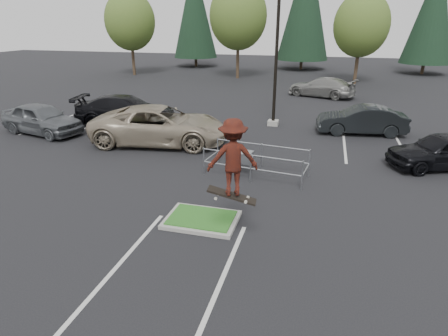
% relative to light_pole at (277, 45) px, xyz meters
% --- Properties ---
extents(ground, '(120.00, 120.00, 0.00)m').
position_rel_light_pole_xyz_m(ground, '(-0.50, -12.00, -4.56)').
color(ground, black).
rests_on(ground, ground).
extents(grass_median, '(2.20, 1.60, 0.16)m').
position_rel_light_pole_xyz_m(grass_median, '(-0.50, -12.00, -4.48)').
color(grass_median, '#9D9A92').
rests_on(grass_median, ground).
extents(stall_lines, '(22.62, 17.60, 0.01)m').
position_rel_light_pole_xyz_m(stall_lines, '(-1.85, -5.98, -4.56)').
color(stall_lines, silver).
rests_on(stall_lines, ground).
extents(light_pole, '(0.70, 0.60, 10.12)m').
position_rel_light_pole_xyz_m(light_pole, '(0.00, 0.00, 0.00)').
color(light_pole, '#9D9A92').
rests_on(light_pole, ground).
extents(decid_a, '(5.44, 5.44, 8.91)m').
position_rel_light_pole_xyz_m(decid_a, '(-18.51, 18.03, 1.02)').
color(decid_a, '#38281C').
rests_on(decid_a, ground).
extents(decid_b, '(5.89, 5.89, 9.64)m').
position_rel_light_pole_xyz_m(decid_b, '(-6.51, 18.53, 1.48)').
color(decid_b, '#38281C').
rests_on(decid_b, ground).
extents(decid_c, '(5.12, 5.12, 8.38)m').
position_rel_light_pole_xyz_m(decid_c, '(5.49, 17.83, 0.69)').
color(decid_c, '#38281C').
rests_on(decid_c, ground).
extents(conif_a, '(5.72, 5.72, 13.00)m').
position_rel_light_pole_xyz_m(conif_a, '(-14.50, 28.00, 2.54)').
color(conif_a, '#38281C').
rests_on(conif_a, ground).
extents(conif_b, '(6.38, 6.38, 14.50)m').
position_rel_light_pole_xyz_m(conif_b, '(-0.50, 28.50, 3.29)').
color(conif_b, '#38281C').
rests_on(conif_b, ground).
extents(conif_c, '(5.50, 5.50, 12.50)m').
position_rel_light_pole_xyz_m(conif_c, '(13.50, 27.50, 2.29)').
color(conif_c, '#38281C').
rests_on(conif_c, ground).
extents(cart_corral, '(4.14, 1.94, 1.13)m').
position_rel_light_pole_xyz_m(cart_corral, '(-0.01, -7.83, -3.85)').
color(cart_corral, '#96999E').
rests_on(cart_corral, ground).
extents(skateboarder, '(1.48, 1.16, 2.26)m').
position_rel_light_pole_xyz_m(skateboarder, '(0.70, -13.00, -2.00)').
color(skateboarder, black).
rests_on(skateboarder, ground).
extents(car_l_tan, '(7.13, 4.10, 1.87)m').
position_rel_light_pole_xyz_m(car_l_tan, '(-5.00, -5.00, -3.62)').
color(car_l_tan, gray).
rests_on(car_l_tan, ground).
extents(car_l_black, '(6.27, 3.47, 1.72)m').
position_rel_light_pole_xyz_m(car_l_black, '(-8.50, -2.06, -3.70)').
color(car_l_black, black).
rests_on(car_l_black, ground).
extents(car_l_grey, '(5.16, 2.97, 1.65)m').
position_rel_light_pole_xyz_m(car_l_grey, '(-12.00, -5.00, -3.73)').
color(car_l_grey, '#55595D').
rests_on(car_l_grey, ground).
extents(car_r_charc, '(4.83, 2.18, 1.54)m').
position_rel_light_pole_xyz_m(car_r_charc, '(4.86, -0.50, -3.79)').
color(car_r_charc, black).
rests_on(car_r_charc, ground).
extents(car_r_black, '(4.78, 3.33, 1.51)m').
position_rel_light_pole_xyz_m(car_r_black, '(7.82, -5.00, -3.80)').
color(car_r_black, black).
rests_on(car_r_black, ground).
extents(car_far_silver, '(5.80, 3.88, 1.56)m').
position_rel_light_pole_xyz_m(car_far_silver, '(2.58, 10.00, -3.78)').
color(car_far_silver, gray).
rests_on(car_far_silver, ground).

